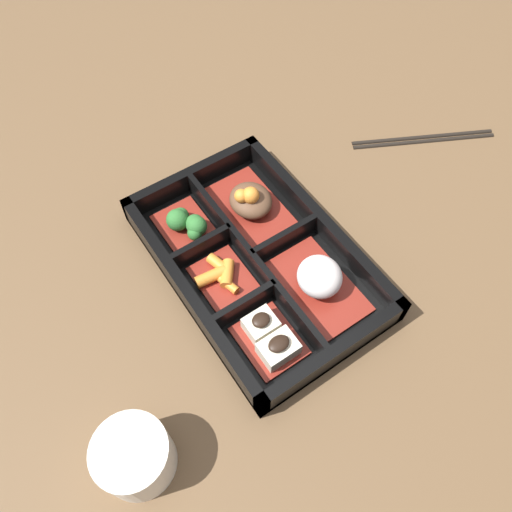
{
  "coord_description": "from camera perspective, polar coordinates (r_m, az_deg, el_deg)",
  "views": [
    {
      "loc": [
        0.28,
        -0.19,
        0.57
      ],
      "look_at": [
        0.0,
        0.0,
        0.03
      ],
      "focal_mm": 35.0,
      "sensor_mm": 36.0,
      "label": 1
    }
  ],
  "objects": [
    {
      "name": "ground_plane",
      "position": [
        0.67,
        0.0,
        -1.14
      ],
      "size": [
        3.0,
        3.0,
        0.0
      ],
      "primitive_type": "plane",
      "color": "brown"
    },
    {
      "name": "bento_base",
      "position": [
        0.66,
        0.0,
        -0.92
      ],
      "size": [
        0.34,
        0.22,
        0.01
      ],
      "color": "black",
      "rests_on": "ground_plane"
    },
    {
      "name": "bento_rim",
      "position": [
        0.65,
        -0.19,
        -0.3
      ],
      "size": [
        0.34,
        0.22,
        0.04
      ],
      "color": "black",
      "rests_on": "ground_plane"
    },
    {
      "name": "bowl_stew",
      "position": [
        0.69,
        -0.65,
        6.17
      ],
      "size": [
        0.13,
        0.08,
        0.05
      ],
      "color": "maroon",
      "rests_on": "bento_base"
    },
    {
      "name": "bowl_rice",
      "position": [
        0.62,
        7.21,
        -2.68
      ],
      "size": [
        0.13,
        0.08,
        0.05
      ],
      "color": "maroon",
      "rests_on": "bento_base"
    },
    {
      "name": "bowl_greens",
      "position": [
        0.68,
        -8.0,
        3.73
      ],
      "size": [
        0.08,
        0.07,
        0.04
      ],
      "color": "maroon",
      "rests_on": "bento_base"
    },
    {
      "name": "bowl_carrots",
      "position": [
        0.64,
        -3.94,
        -2.39
      ],
      "size": [
        0.08,
        0.07,
        0.02
      ],
      "color": "maroon",
      "rests_on": "bento_base"
    },
    {
      "name": "bowl_tofu",
      "position": [
        0.59,
        1.62,
        -9.4
      ],
      "size": [
        0.08,
        0.07,
        0.03
      ],
      "color": "maroon",
      "rests_on": "bento_base"
    },
    {
      "name": "tea_cup",
      "position": [
        0.56,
        -13.71,
        -21.36
      ],
      "size": [
        0.08,
        0.08,
        0.06
      ],
      "color": "beige",
      "rests_on": "ground_plane"
    },
    {
      "name": "chopsticks",
      "position": [
        0.85,
        18.58,
        12.66
      ],
      "size": [
        0.12,
        0.21,
        0.01
      ],
      "color": "black",
      "rests_on": "ground_plane"
    }
  ]
}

